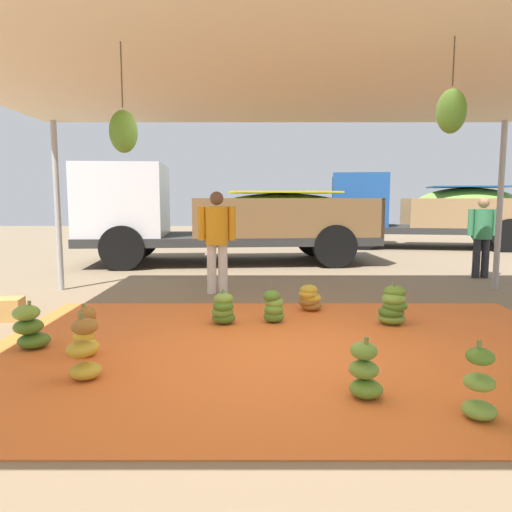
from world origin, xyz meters
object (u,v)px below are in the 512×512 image
at_px(cargo_truck_far, 426,209).
at_px(crate_1, 4,309).
at_px(banana_bunch_2, 395,306).
at_px(banana_bunch_5, 366,372).
at_px(banana_bunch_1, 311,298).
at_px(worker_0, 219,235).
at_px(banana_bunch_0, 32,328).
at_px(banana_bunch_9, 86,351).
at_px(banana_bunch_6, 225,309).
at_px(cargo_truck_main, 218,214).
at_px(banana_bunch_3, 88,333).
at_px(worker_1, 484,231).
at_px(banana_bunch_4, 275,307).
at_px(banana_bunch_8, 481,386).

relative_size(cargo_truck_far, crate_1, 12.96).
bearing_deg(banana_bunch_2, banana_bunch_5, -111.32).
distance_m(banana_bunch_1, worker_0, 2.07).
distance_m(banana_bunch_0, banana_bunch_2, 4.23).
height_order(banana_bunch_9, crate_1, banana_bunch_9).
bearing_deg(banana_bunch_0, banana_bunch_1, 28.33).
distance_m(banana_bunch_5, cargo_truck_far, 12.75).
xyz_separation_m(banana_bunch_6, cargo_truck_main, (-0.57, 5.91, 1.00)).
bearing_deg(banana_bunch_6, cargo_truck_far, 58.61).
height_order(banana_bunch_0, banana_bunch_3, banana_bunch_3).
bearing_deg(banana_bunch_2, crate_1, 177.24).
xyz_separation_m(banana_bunch_0, worker_1, (6.91, 4.57, 0.72)).
height_order(worker_0, worker_1, worker_0).
distance_m(banana_bunch_6, banana_bunch_9, 2.14).
xyz_separation_m(banana_bunch_1, crate_1, (-4.09, -0.48, -0.04)).
distance_m(banana_bunch_5, banana_bunch_9, 2.41).
relative_size(banana_bunch_6, banana_bunch_9, 0.76).
height_order(banana_bunch_1, crate_1, banana_bunch_1).
height_order(banana_bunch_1, banana_bunch_4, banana_bunch_4).
relative_size(banana_bunch_9, cargo_truck_main, 0.08).
bearing_deg(worker_0, banana_bunch_5, -70.14).
height_order(banana_bunch_0, crate_1, banana_bunch_0).
relative_size(banana_bunch_4, worker_1, 0.28).
height_order(banana_bunch_5, banana_bunch_9, banana_bunch_9).
xyz_separation_m(banana_bunch_2, banana_bunch_4, (-1.50, 0.11, -0.04)).
xyz_separation_m(banana_bunch_8, crate_1, (-4.94, 2.81, -0.10)).
bearing_deg(banana_bunch_4, worker_0, 114.63).
distance_m(banana_bunch_1, crate_1, 4.12).
xyz_separation_m(banana_bunch_9, cargo_truck_far, (6.97, 11.47, 0.99)).
bearing_deg(banana_bunch_8, worker_0, 116.26).
bearing_deg(worker_1, banana_bunch_2, -127.78).
relative_size(banana_bunch_2, banana_bunch_6, 1.20).
xyz_separation_m(banana_bunch_4, crate_1, (-3.56, 0.14, -0.06)).
relative_size(banana_bunch_6, cargo_truck_main, 0.06).
xyz_separation_m(banana_bunch_0, cargo_truck_far, (7.85, 10.62, 1.01)).
height_order(banana_bunch_6, crate_1, banana_bunch_6).
bearing_deg(worker_1, banana_bunch_6, -144.00).
relative_size(worker_0, crate_1, 3.41).
distance_m(banana_bunch_2, banana_bunch_5, 2.36).
height_order(banana_bunch_3, banana_bunch_5, banana_bunch_3).
xyz_separation_m(banana_bunch_1, worker_1, (3.76, 2.88, 0.76)).
bearing_deg(banana_bunch_0, banana_bunch_8, -21.84).
bearing_deg(worker_1, banana_bunch_3, -142.27).
height_order(banana_bunch_2, cargo_truck_far, cargo_truck_far).
height_order(banana_bunch_1, banana_bunch_9, banana_bunch_9).
bearing_deg(banana_bunch_4, banana_bunch_8, -62.61).
bearing_deg(worker_0, worker_1, 17.15).
height_order(banana_bunch_5, banana_bunch_6, banana_bunch_5).
bearing_deg(banana_bunch_2, cargo_truck_far, 68.84).
bearing_deg(worker_1, banana_bunch_1, -142.62).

